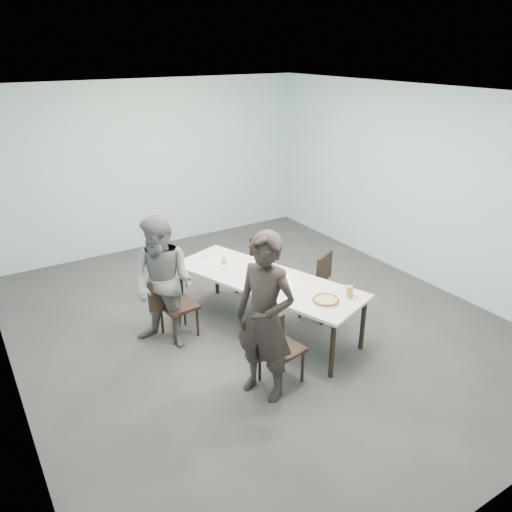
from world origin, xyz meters
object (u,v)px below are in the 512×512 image
tealight (280,279)px  amber_tumbler (224,261)px  diner_far (163,283)px  side_plate (305,284)px  chair_far_right (254,259)px  diner_near (265,318)px  chair_near_right (320,282)px  beer_glass (349,292)px  chair_far_left (173,302)px  water_tumbler (350,292)px  pizza (326,300)px  table (266,282)px  chair_near_left (276,346)px

tealight → amber_tumbler: 0.91m
diner_far → side_plate: diner_far is taller
diner_far → chair_far_right: bearing=74.9°
diner_near → tealight: (0.86, 0.95, -0.16)m
chair_near_right → beer_glass: 1.01m
chair_far_left → diner_near: 1.67m
diner_far → water_tumbler: size_ratio=18.87×
chair_far_left → amber_tumbler: (0.88, 0.22, 0.29)m
diner_far → side_plate: 1.76m
chair_far_right → tealight: (-0.38, -1.24, 0.27)m
chair_near_right → pizza: chair_near_right is taller
diner_near → amber_tumbler: diner_near is taller
diner_near → pizza: diner_near is taller
diner_near → water_tumbler: (1.33, 0.16, -0.14)m
table → pizza: bearing=-74.6°
water_tumbler → chair_far_right: bearing=92.6°
tealight → amber_tumbler: bearing=112.6°
diner_far → beer_glass: 2.25m
chair_far_left → chair_near_right: (1.97, -0.54, 0.00)m
chair_near_left → chair_far_right: bearing=54.4°
table → chair_near_left: (-0.56, -1.04, -0.19)m
chair_near_right → pizza: size_ratio=2.56×
side_plate → pizza: bearing=-97.4°
side_plate → chair_far_right: bearing=82.9°
chair_near_left → side_plate: size_ratio=4.83×
diner_near → diner_far: size_ratio=1.10×
table → beer_glass: bearing=-60.4°
chair_far_left → chair_near_right: size_ratio=1.00×
chair_far_left → tealight: (1.23, -0.62, 0.27)m
table → chair_far_right: bearing=65.6°
diner_near → tealight: bearing=112.4°
table → diner_near: bearing=-124.1°
table → amber_tumbler: size_ratio=34.39×
amber_tumbler → water_tumbler: bearing=-63.2°
diner_near → side_plate: size_ratio=10.35×
chair_far_left → tealight: chair_far_left is taller
chair_near_left → diner_far: 1.63m
table → diner_far: 1.32m
chair_near_right → pizza: (-0.61, -0.84, 0.27)m
diner_near → side_plate: diner_near is taller
chair_near_right → chair_far_right: bearing=-97.5°
water_tumbler → tealight: 0.92m
diner_near → pizza: bearing=75.7°
table → chair_far_right: size_ratio=3.16×
diner_near → diner_far: (-0.52, 1.47, -0.08)m
beer_glass → diner_far: bearing=143.2°
tealight → pizza: bearing=-80.4°
pizza → diner_near: bearing=-168.8°
pizza → side_plate: size_ratio=1.89×
diner_far → beer_glass: bearing=16.1°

